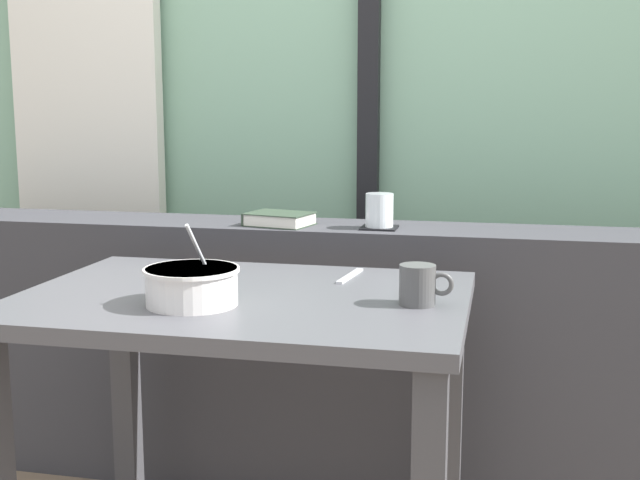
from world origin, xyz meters
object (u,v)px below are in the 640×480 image
closed_book (279,219)px  soup_bowl (192,286)px  ceramic_mug (419,285)px  juice_glass (379,212)px  fork_utensil (350,276)px  breakfast_table (244,347)px  coaster_square (379,228)px

closed_book → soup_bowl: 0.69m
soup_bowl → ceramic_mug: size_ratio=1.77×
juice_glass → fork_utensil: 0.36m
breakfast_table → fork_utensil: size_ratio=5.78×
breakfast_table → fork_utensil: fork_utensil is taller
breakfast_table → ceramic_mug: 0.42m
breakfast_table → juice_glass: 0.65m
breakfast_table → closed_book: size_ratio=4.85×
breakfast_table → soup_bowl: soup_bowl is taller
breakfast_table → soup_bowl: bearing=-120.7°
coaster_square → juice_glass: 0.04m
closed_book → juice_glass: bearing=0.2°
closed_book → fork_utensil: bearing=-51.5°
closed_book → soup_bowl: soup_bowl is taller
breakfast_table → closed_book: (-0.07, 0.56, 0.21)m
breakfast_table → closed_book: bearing=97.5°
soup_bowl → fork_utensil: 0.44m
juice_glass → closed_book: size_ratio=0.46×
soup_bowl → ceramic_mug: (0.46, 0.10, 0.00)m
closed_book → soup_bowl: bearing=-89.8°
coaster_square → soup_bowl: (-0.29, -0.69, -0.03)m
juice_glass → closed_book: juice_glass is taller
coaster_square → juice_glass: bearing=0.0°
closed_book → soup_bowl: (0.00, -0.69, -0.05)m
fork_utensil → soup_bowl: bearing=-121.2°
closed_book → fork_utensil: 0.45m
closed_book → soup_bowl: size_ratio=1.01×
breakfast_table → juice_glass: (0.22, 0.57, 0.24)m
ceramic_mug → fork_utensil: bearing=128.1°
soup_bowl → juice_glass: bearing=67.2°
coaster_square → soup_bowl: bearing=-112.8°
juice_glass → ceramic_mug: size_ratio=0.83×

